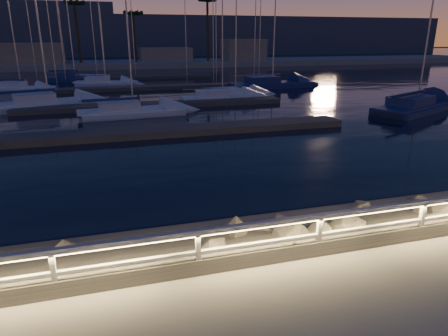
{
  "coord_description": "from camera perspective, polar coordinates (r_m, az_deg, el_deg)",
  "views": [
    {
      "loc": [
        -3.61,
        -7.7,
        5.09
      ],
      "look_at": [
        -0.25,
        4.0,
        1.05
      ],
      "focal_mm": 32.0,
      "sensor_mm": 36.0,
      "label": 1
    }
  ],
  "objects": [
    {
      "name": "distant_hills",
      "position": [
        142.59,
        -24.6,
        16.63
      ],
      "size": [
        230.0,
        37.5,
        18.0
      ],
      "color": "#364153",
      "rests_on": "ground"
    },
    {
      "name": "far_shore",
      "position": [
        81.96,
        -14.03,
        14.46
      ],
      "size": [
        160.0,
        14.0,
        5.2
      ],
      "color": "gray",
      "rests_on": "ground"
    },
    {
      "name": "harbor_water",
      "position": [
        39.55,
        -10.75,
        9.22
      ],
      "size": [
        400.0,
        440.0,
        0.6
      ],
      "color": "black",
      "rests_on": "ground"
    },
    {
      "name": "sailboat_n",
      "position": [
        50.92,
        -16.78,
        11.64
      ],
      "size": [
        7.52,
        3.79,
        12.35
      ],
      "rotation": [
        0.0,
        0.0,
        -0.24
      ],
      "color": "silver",
      "rests_on": "ground"
    },
    {
      "name": "sailboat_m",
      "position": [
        56.88,
        -20.67,
        11.91
      ],
      "size": [
        7.53,
        3.76,
        12.42
      ],
      "rotation": [
        0.0,
        0.0,
        -0.24
      ],
      "color": "navy",
      "rests_on": "ground"
    },
    {
      "name": "guard_rail",
      "position": [
        9.51,
        7.83,
        -8.83
      ],
      "size": [
        44.11,
        0.12,
        1.06
      ],
      "color": "silver",
      "rests_on": "ground"
    },
    {
      "name": "sailboat_c",
      "position": [
        30.75,
        -13.2,
        8.0
      ],
      "size": [
        8.16,
        3.06,
        13.54
      ],
      "rotation": [
        0.0,
        0.0,
        0.08
      ],
      "color": "silver",
      "rests_on": "ground"
    },
    {
      "name": "sailboat_h",
      "position": [
        36.95,
        -0.54,
        10.1
      ],
      "size": [
        7.7,
        2.58,
        12.87
      ],
      "rotation": [
        0.0,
        0.0,
        0.03
      ],
      "color": "silver",
      "rests_on": "ground"
    },
    {
      "name": "sailboat_d",
      "position": [
        35.45,
        25.71,
        8.08
      ],
      "size": [
        10.14,
        6.64,
        16.78
      ],
      "rotation": [
        0.0,
        0.0,
        0.43
      ],
      "color": "navy",
      "rests_on": "ground"
    },
    {
      "name": "palm_left",
      "position": [
        79.98,
        -20.56,
        20.88
      ],
      "size": [
        3.0,
        3.0,
        11.2
      ],
      "color": "#43341F",
      "rests_on": "ground"
    },
    {
      "name": "sailboat_l",
      "position": [
        47.39,
        6.63,
        11.9
      ],
      "size": [
        10.24,
        3.94,
        16.9
      ],
      "rotation": [
        0.0,
        0.0,
        0.09
      ],
      "color": "navy",
      "rests_on": "ground"
    },
    {
      "name": "sailboat_f",
      "position": [
        36.46,
        -24.05,
        8.54
      ],
      "size": [
        8.76,
        4.79,
        14.39
      ],
      "rotation": [
        0.0,
        0.0,
        0.3
      ],
      "color": "silver",
      "rests_on": "ground"
    },
    {
      "name": "floating_docks",
      "position": [
        40.73,
        -10.99,
        10.27
      ],
      "size": [
        22.0,
        36.0,
        0.4
      ],
      "color": "#615650",
      "rests_on": "ground"
    },
    {
      "name": "palm_center",
      "position": [
        80.98,
        -12.89,
        20.53
      ],
      "size": [
        3.0,
        3.0,
        9.7
      ],
      "color": "#43341F",
      "rests_on": "ground"
    },
    {
      "name": "sailboat_g",
      "position": [
        38.58,
        1.39,
        10.45
      ],
      "size": [
        7.29,
        3.3,
        11.96
      ],
      "rotation": [
        0.0,
        0.0,
        0.18
      ],
      "color": "silver",
      "rests_on": "ground"
    },
    {
      "name": "riprap",
      "position": [
        12.64,
        19.28,
        -7.54
      ],
      "size": [
        37.45,
        2.54,
        1.29
      ],
      "color": "slate",
      "rests_on": "ground"
    },
    {
      "name": "sailboat_j",
      "position": [
        48.97,
        -27.16,
        10.17
      ],
      "size": [
        7.04,
        3.87,
        11.57
      ],
      "rotation": [
        0.0,
        0.0,
        -0.3
      ],
      "color": "silver",
      "rests_on": "ground"
    },
    {
      "name": "palm_right",
      "position": [
        82.29,
        -2.4,
        22.47
      ],
      "size": [
        3.0,
        3.0,
        12.2
      ],
      "color": "#43341F",
      "rests_on": "ground"
    },
    {
      "name": "ground",
      "position": [
        9.91,
        8.0,
        -12.76
      ],
      "size": [
        400.0,
        400.0,
        0.0
      ],
      "primitive_type": "plane",
      "color": "gray",
      "rests_on": "ground"
    }
  ]
}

